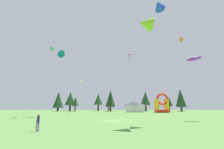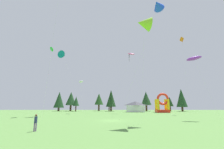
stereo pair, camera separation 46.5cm
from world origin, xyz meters
name	(u,v)px [view 1 (the left image)]	position (x,y,z in m)	size (l,w,h in m)	color
ground_plane	(113,121)	(0.00, 0.00, 0.00)	(120.00, 120.00, 0.00)	#5B8C42
kite_white_parafoil	(81,82)	(-10.42, 23.63, 10.37)	(2.57, 3.54, 10.80)	white
kite_orange_diamond	(182,40)	(23.55, 20.91, 24.09)	(4.09, 8.68, 24.91)	orange
kite_green_parafoil	(52,49)	(-16.09, 11.42, 17.30)	(2.30, 7.28, 17.92)	green
kite_purple_parafoil	(194,59)	(16.39, 1.73, 11.83)	(4.88, 1.72, 12.52)	purple
kite_blue_delta	(159,5)	(8.24, -3.11, 20.32)	(8.19, 6.05, 21.45)	blue
kite_pink_parafoil	(131,54)	(7.03, 26.31, 20.96)	(9.15, 1.14, 21.48)	#EA599E
kite_black_diamond	(129,56)	(4.66, 12.65, 15.77)	(5.53, 4.41, 16.42)	black
kite_teal_delta	(63,55)	(-13.24, 12.24, 15.95)	(8.08, 2.70, 17.01)	#0C7F7A
kite_lime_delta	(145,24)	(4.91, -6.32, 14.91)	(2.41, 4.20, 16.12)	#8CD826
person_far_side	(38,121)	(-8.00, -11.21, 1.04)	(0.40, 0.40, 1.75)	#724C8C
inflatable_red_slide	(162,105)	(18.30, 29.45, 2.68)	(4.55, 3.54, 6.96)	red
festival_tent	(135,107)	(9.11, 33.70, 2.03)	(6.57, 4.24, 4.06)	silver
tree_row_0	(58,100)	(-23.96, 43.50, 5.02)	(4.59, 4.59, 8.58)	#4C331E
tree_row_1	(70,99)	(-18.40, 42.78, 5.47)	(4.63, 4.63, 8.46)	#4C331E
tree_row_2	(75,101)	(-15.62, 40.81, 4.21)	(2.75, 2.75, 6.28)	#4C331E
tree_row_3	(98,99)	(-6.05, 45.54, 5.29)	(4.11, 4.11, 7.94)	#4C331E
tree_row_4	(109,102)	(-1.23, 40.58, 4.14)	(2.62, 2.62, 6.35)	#4C331E
tree_row_5	(110,98)	(-0.38, 41.57, 5.58)	(4.22, 4.22, 9.32)	#4C331E
tree_row_6	(145,98)	(15.22, 42.13, 5.54)	(4.48, 4.48, 8.57)	#4C331E
tree_row_7	(169,102)	(25.68, 42.06, 4.08)	(2.98, 2.98, 6.15)	#4C331E
tree_row_8	(181,98)	(30.25, 40.39, 5.73)	(4.54, 4.54, 9.70)	#4C331E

